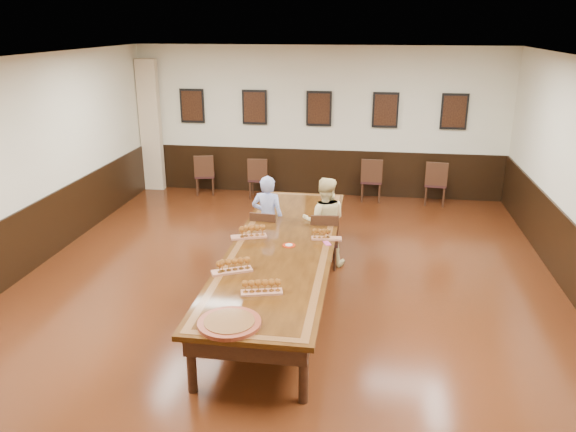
% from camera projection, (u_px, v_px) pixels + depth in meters
% --- Properties ---
extents(floor, '(8.00, 10.00, 0.02)m').
position_uv_depth(floor, '(283.00, 295.00, 7.95)').
color(floor, black).
rests_on(floor, ground).
extents(ceiling, '(8.00, 10.00, 0.02)m').
position_uv_depth(ceiling, '(282.00, 60.00, 6.90)').
color(ceiling, white).
rests_on(ceiling, floor).
extents(wall_back, '(8.00, 0.02, 3.20)m').
position_uv_depth(wall_back, '(319.00, 122.00, 12.10)').
color(wall_back, beige).
rests_on(wall_back, floor).
extents(wall_left, '(0.02, 10.00, 3.20)m').
position_uv_depth(wall_left, '(5.00, 174.00, 7.99)').
color(wall_left, beige).
rests_on(wall_left, floor).
extents(chair_man, '(0.45, 0.49, 0.88)m').
position_uv_depth(chair_man, '(266.00, 236.00, 8.87)').
color(chair_man, black).
rests_on(chair_man, floor).
extents(chair_woman, '(0.47, 0.50, 0.91)m').
position_uv_depth(chair_woman, '(324.00, 239.00, 8.72)').
color(chair_woman, black).
rests_on(chair_woman, floor).
extents(spare_chair_a, '(0.52, 0.55, 0.91)m').
position_uv_depth(spare_chair_a, '(205.00, 174.00, 12.46)').
color(spare_chair_a, black).
rests_on(spare_chair_a, floor).
extents(spare_chair_b, '(0.44, 0.48, 0.90)m').
position_uv_depth(spare_chair_b, '(259.00, 177.00, 12.18)').
color(spare_chair_b, black).
rests_on(spare_chair_b, floor).
extents(spare_chair_c, '(0.45, 0.49, 0.95)m').
position_uv_depth(spare_chair_c, '(371.00, 179.00, 11.97)').
color(spare_chair_c, black).
rests_on(spare_chair_c, floor).
extents(spare_chair_d, '(0.50, 0.53, 0.95)m').
position_uv_depth(spare_chair_d, '(436.00, 182.00, 11.73)').
color(spare_chair_d, black).
rests_on(spare_chair_d, floor).
extents(person_man, '(0.54, 0.38, 1.40)m').
position_uv_depth(person_man, '(268.00, 219.00, 8.87)').
color(person_man, '#4C5FBE').
rests_on(person_man, floor).
extents(person_woman, '(0.75, 0.61, 1.42)m').
position_uv_depth(person_woman, '(324.00, 222.00, 8.72)').
color(person_woman, beige).
rests_on(person_woman, floor).
extents(pink_phone, '(0.13, 0.17, 0.01)m').
position_uv_depth(pink_phone, '(327.00, 243.00, 7.74)').
color(pink_phone, '#D14590').
rests_on(pink_phone, conference_table).
extents(curtain, '(0.45, 0.18, 2.90)m').
position_uv_depth(curtain, '(151.00, 126.00, 12.50)').
color(curtain, tan).
rests_on(curtain, floor).
extents(wainscoting, '(8.00, 10.00, 1.00)m').
position_uv_depth(wainscoting, '(283.00, 262.00, 7.79)').
color(wainscoting, black).
rests_on(wainscoting, floor).
extents(conference_table, '(1.40, 5.00, 0.76)m').
position_uv_depth(conference_table, '(283.00, 254.00, 7.75)').
color(conference_table, black).
rests_on(conference_table, floor).
extents(posters, '(6.14, 0.04, 0.74)m').
position_uv_depth(posters, '(319.00, 109.00, 11.94)').
color(posters, black).
rests_on(posters, wall_back).
extents(flight_a, '(0.53, 0.31, 0.19)m').
position_uv_depth(flight_a, '(250.00, 232.00, 7.92)').
color(flight_a, '#9E5E42').
rests_on(flight_a, conference_table).
extents(flight_b, '(0.44, 0.17, 0.16)m').
position_uv_depth(flight_b, '(324.00, 234.00, 7.88)').
color(flight_b, '#9E5E42').
rests_on(flight_b, conference_table).
extents(flight_c, '(0.51, 0.35, 0.19)m').
position_uv_depth(flight_c, '(232.00, 266.00, 6.83)').
color(flight_c, '#9E5E42').
rests_on(flight_c, conference_table).
extents(flight_d, '(0.49, 0.26, 0.18)m').
position_uv_depth(flight_d, '(262.00, 287.00, 6.30)').
color(flight_d, '#9E5E42').
rests_on(flight_d, conference_table).
extents(red_plate_grp, '(0.18, 0.18, 0.02)m').
position_uv_depth(red_plate_grp, '(289.00, 246.00, 7.66)').
color(red_plate_grp, '#A9250B').
rests_on(red_plate_grp, conference_table).
extents(carved_platter, '(0.71, 0.71, 0.05)m').
position_uv_depth(carved_platter, '(229.00, 323.00, 5.66)').
color(carved_platter, maroon).
rests_on(carved_platter, conference_table).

